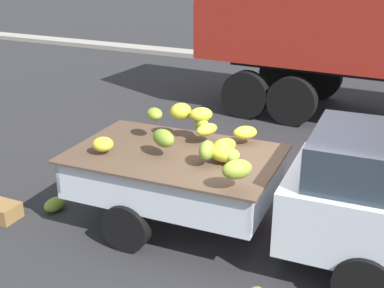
# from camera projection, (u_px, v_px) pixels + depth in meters

# --- Properties ---
(ground) EXTENTS (220.00, 220.00, 0.00)m
(ground) POSITION_uv_depth(u_px,v_px,m) (277.00, 240.00, 6.58)
(ground) COLOR #28282B
(curb_strip) EXTENTS (80.00, 0.80, 0.16)m
(curb_strip) POSITION_uv_depth(u_px,v_px,m) (377.00, 72.00, 15.35)
(curb_strip) COLOR gray
(curb_strip) RESTS_ON ground
(pickup_truck) EXTENTS (4.93, 2.02, 1.70)m
(pickup_truck) POSITION_uv_depth(u_px,v_px,m) (319.00, 192.00, 5.94)
(pickup_truck) COLOR silver
(pickup_truck) RESTS_ON ground
(fallen_banana_bunch_near_tailgate) EXTENTS (0.28, 0.39, 0.20)m
(fallen_banana_bunch_near_tailgate) POSITION_uv_depth(u_px,v_px,m) (55.00, 204.00, 7.28)
(fallen_banana_bunch_near_tailgate) COLOR olive
(fallen_banana_bunch_near_tailgate) RESTS_ON ground
(produce_crate) EXTENTS (0.53, 0.37, 0.23)m
(produce_crate) POSITION_uv_depth(u_px,v_px,m) (1.00, 211.00, 7.07)
(produce_crate) COLOR olive
(produce_crate) RESTS_ON ground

